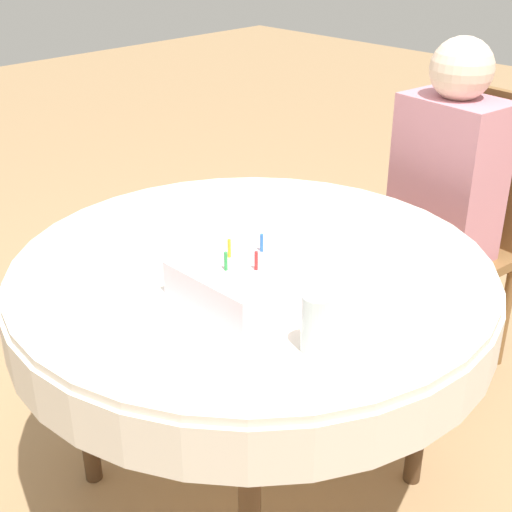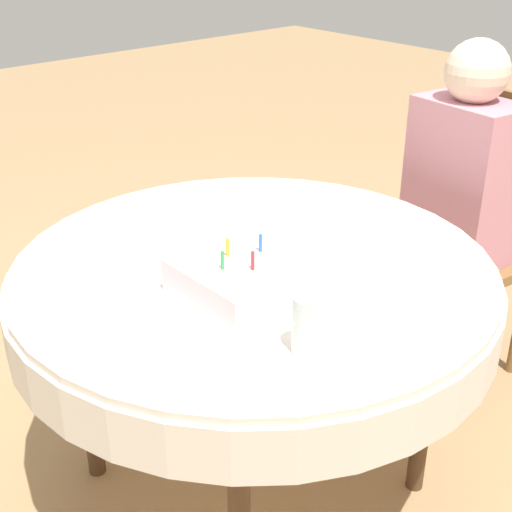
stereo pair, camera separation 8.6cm
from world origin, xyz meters
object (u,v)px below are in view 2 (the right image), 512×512
Objects in this scene: chair at (470,231)px; drinking_glass at (308,325)px; birthday_cake at (242,278)px; person at (457,187)px.

chair is 7.76× the size of drinking_glass.
birthday_cake is at bearing -78.90° from chair.
chair is 1.15m from birthday_cake.
birthday_cake is 0.27m from drinking_glass.
person is 4.45× the size of birthday_cake.
birthday_cake is (0.10, -1.01, 0.07)m from person.
drinking_glass is at bearing -66.60° from chair.
chair is 1.25m from drinking_glass.
birthday_cake and drinking_glass have the same top height.
chair is at bearing 90.00° from person.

